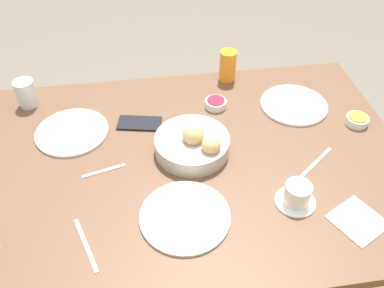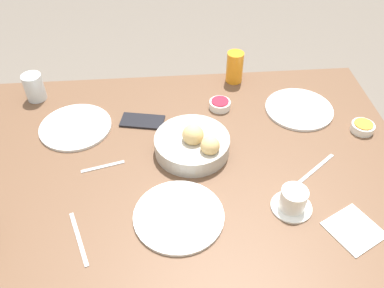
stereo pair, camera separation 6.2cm
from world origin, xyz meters
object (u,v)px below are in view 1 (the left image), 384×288
Objects in this scene: fork_silver at (86,245)px; water_tumbler at (26,93)px; plate_far_center at (185,216)px; spoon_coffee at (104,171)px; napkin at (358,221)px; plate_near_left at (294,105)px; jam_bowl_honey at (357,120)px; jam_bowl_berry at (216,103)px; juice_glass at (228,66)px; cell_phone at (139,123)px; coffee_cup at (297,195)px; plate_near_right at (72,132)px; bread_basket at (193,144)px; knife_silver at (315,163)px.

water_tumbler is at bearing -70.32° from fork_silver.
plate_far_center is 0.31m from spoon_coffee.
napkin reaches higher than spoon_coffee.
jam_bowl_honey reaches higher than plate_near_left.
jam_bowl_berry is 0.57× the size of spoon_coffee.
jam_bowl_honey is at bearing -173.41° from spoon_coffee.
juice_glass reaches higher than cell_phone.
spoon_coffee is (0.22, -0.21, -0.00)m from plate_far_center.
plate_near_left is at bearing -35.10° from jam_bowl_honey.
water_tumbler is 0.87× the size of coffee_cup.
plate_near_right is 0.52m from jam_bowl_berry.
water_tumbler reaches higher than plate_near_left.
water_tumbler is (0.75, 0.06, -0.01)m from juice_glass.
bread_basket reaches higher than plate_near_right.
juice_glass is at bearing -157.74° from plate_near_right.
coffee_cup is (-0.06, 0.64, -0.03)m from juice_glass.
plate_near_right is at bearing -81.94° from fork_silver.
bread_basket is 1.95× the size of juice_glass.
jam_bowl_honey is (-0.65, -0.31, 0.01)m from plate_far_center.
bread_basket is 0.59m from jam_bowl_honey.
plate_near_left is 3.15× the size of jam_bowl_berry.
knife_silver is (0.21, 0.16, -0.01)m from jam_bowl_honey.
plate_near_right is 1.99× the size of juice_glass.
knife_silver is at bearing 161.40° from plate_near_right.
jam_bowl_berry is at bearing -130.27° from fork_silver.
water_tumbler is 0.75× the size of spoon_coffee.
bread_basket is at bearing 159.21° from plate_near_right.
plate_near_left reaches higher than spoon_coffee.
cell_phone is at bearing -76.20° from plate_far_center.
juice_glass is (0.21, -0.21, 0.06)m from plate_near_left.
bread_basket is at bearing 149.06° from water_tumbler.
bread_basket is 0.44m from juice_glass.
coffee_cup is 1.51× the size of jam_bowl_honey.
plate_far_center is at bearing 18.82° from knife_silver.
coffee_cup is at bearing 135.66° from cell_phone.
plate_near_right is 0.94m from napkin.
plate_near_left reaches higher than fork_silver.
juice_glass is 1.22× the size of water_tumbler.
juice_glass reaches higher than napkin.
water_tumbler reaches higher than plate_far_center.
knife_silver is (-0.18, 0.50, -0.06)m from juice_glass.
plate_far_center is 1.69× the size of knife_silver.
water_tumbler is at bearing 4.23° from juice_glass.
jam_bowl_berry is 0.63m from napkin.
fork_silver is (0.33, 0.31, -0.03)m from bread_basket.
water_tumbler reaches higher than cell_phone.
spoon_coffee is at bearing 125.61° from water_tumbler.
water_tumbler is at bearing -49.96° from plate_far_center.
cell_phone is (0.57, 0.02, -0.00)m from plate_near_left.
jam_bowl_berry is (-0.51, -0.07, 0.01)m from plate_near_right.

